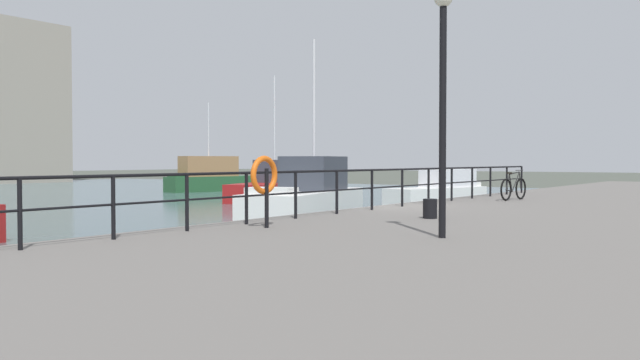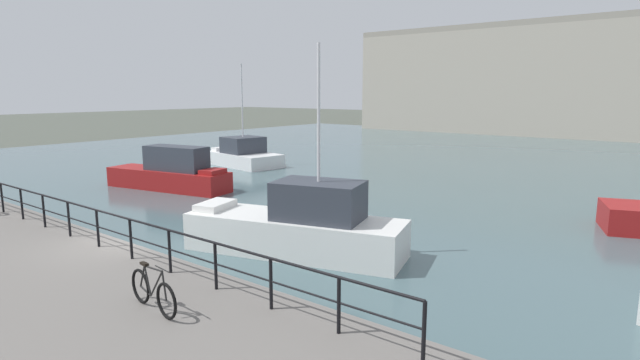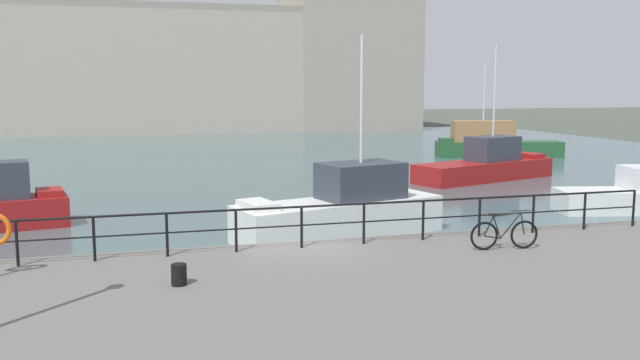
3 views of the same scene
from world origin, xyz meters
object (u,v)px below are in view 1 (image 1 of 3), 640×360
(moored_blue_motorboat, at_px, (217,177))
(parked_bicycle, at_px, (513,188))
(mooring_bollard, at_px, (430,209))
(moored_small_launch, at_px, (272,186))
(life_ring_stand, at_px, (264,177))
(quay_lamp_post, at_px, (443,76))
(moored_red_daysailer, at_px, (440,191))
(moored_harbor_tender, at_px, (307,200))

(moored_blue_motorboat, height_order, parked_bicycle, moored_blue_motorboat)
(mooring_bollard, bearing_deg, moored_small_launch, 47.10)
(parked_bicycle, xyz_separation_m, life_ring_stand, (-11.77, 0.73, 0.59))
(moored_blue_motorboat, relative_size, quay_lamp_post, 2.19)
(parked_bicycle, distance_m, life_ring_stand, 11.81)
(moored_small_launch, bearing_deg, moored_blue_motorboat, 39.80)
(moored_red_daysailer, distance_m, life_ring_stand, 23.85)
(moored_blue_motorboat, relative_size, parked_bicycle, 5.18)
(moored_blue_motorboat, bearing_deg, mooring_bollard, 64.61)
(moored_blue_motorboat, xyz_separation_m, life_ring_stand, (-27.71, -27.79, 0.98))
(moored_small_launch, bearing_deg, life_ring_stand, -160.14)
(moored_harbor_tender, distance_m, moored_small_launch, 16.14)
(moored_harbor_tender, height_order, life_ring_stand, moored_harbor_tender)
(mooring_bollard, height_order, quay_lamp_post, quay_lamp_post)
(mooring_bollard, relative_size, life_ring_stand, 0.31)
(moored_harbor_tender, xyz_separation_m, quay_lamp_post, (-9.33, -9.68, 2.82))
(moored_harbor_tender, height_order, quay_lamp_post, moored_harbor_tender)
(parked_bicycle, relative_size, mooring_bollard, 4.01)
(moored_red_daysailer, bearing_deg, mooring_bollard, -142.33)
(moored_harbor_tender, distance_m, life_ring_stand, 11.52)
(moored_small_launch, relative_size, quay_lamp_post, 2.15)
(quay_lamp_post, bearing_deg, mooring_bollard, 29.22)
(moored_harbor_tender, bearing_deg, moored_small_launch, -152.09)
(moored_harbor_tender, xyz_separation_m, parked_bicycle, (2.07, -6.84, 0.50))
(life_ring_stand, bearing_deg, moored_blue_motorboat, 45.07)
(moored_blue_motorboat, xyz_separation_m, moored_red_daysailer, (-4.97, -20.69, -0.29))
(moored_red_daysailer, height_order, quay_lamp_post, quay_lamp_post)
(moored_harbor_tender, distance_m, parked_bicycle, 7.16)
(moored_harbor_tender, height_order, moored_red_daysailer, moored_harbor_tender)
(parked_bicycle, relative_size, quay_lamp_post, 0.42)
(moored_blue_motorboat, relative_size, life_ring_stand, 6.55)
(moored_blue_motorboat, xyz_separation_m, moored_small_launch, (-6.35, -10.52, -0.22))
(moored_small_launch, height_order, life_ring_stand, moored_small_launch)
(moored_blue_motorboat, distance_m, parked_bicycle, 32.67)
(moored_small_launch, xyz_separation_m, parked_bicycle, (-9.59, -18.00, 0.62))
(moored_red_daysailer, distance_m, mooring_bollard, 20.91)
(moored_blue_motorboat, bearing_deg, life_ring_stand, 58.79)
(quay_lamp_post, bearing_deg, moored_harbor_tender, 46.06)
(moored_red_daysailer, height_order, mooring_bollard, moored_red_daysailer)
(moored_small_launch, distance_m, mooring_bollard, 25.87)
(moored_blue_motorboat, height_order, moored_small_launch, moored_small_launch)
(parked_bicycle, distance_m, quay_lamp_post, 11.97)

